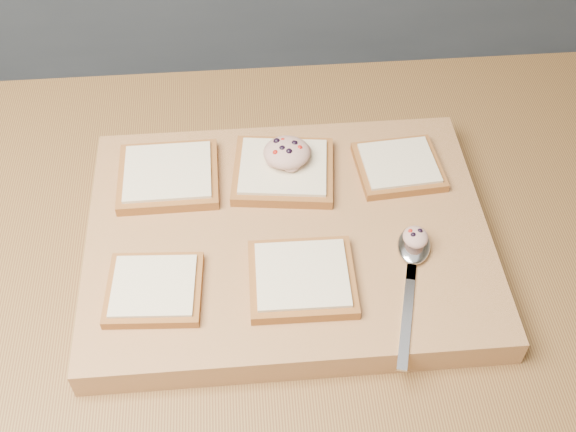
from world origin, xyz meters
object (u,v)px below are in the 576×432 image
Objects in this scene: tuna_salad_dollop at (287,152)px; bread_far_center at (283,170)px; spoon at (413,255)px; cutting_board at (288,238)px.

bread_far_center is at bearing -120.95° from tuna_salad_dollop.
spoon is at bearing -46.53° from bread_far_center.
cutting_board is 0.16m from spoon.
cutting_board is 2.49× the size of spoon.
cutting_board is at bearing 157.79° from spoon.
tuna_salad_dollop is at bearing 59.05° from bread_far_center.
cutting_board is 0.10m from bread_far_center.
bread_far_center is 2.32× the size of tuna_salad_dollop.
tuna_salad_dollop is (0.01, 0.10, 0.05)m from cutting_board.
bread_far_center reaches higher than cutting_board.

